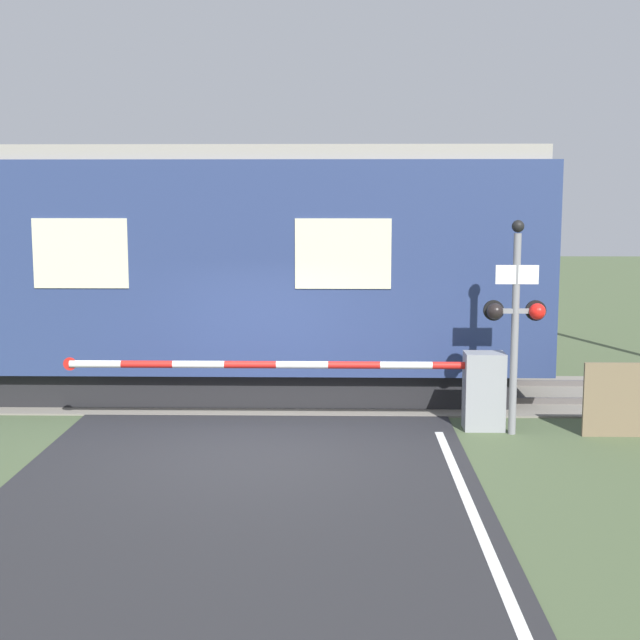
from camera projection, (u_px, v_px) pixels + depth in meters
name	position (u px, v px, depth m)	size (l,w,h in m)	color
ground_plane	(254.00, 452.00, 12.30)	(80.00, 80.00, 0.00)	#475638
track_bed	(273.00, 393.00, 15.82)	(36.00, 3.20, 0.13)	slate
train	(104.00, 271.00, 15.58)	(15.21, 2.78, 4.31)	black
crossing_barrier	(443.00, 386.00, 13.41)	(6.67, 0.44, 1.18)	gray
signal_post	(515.00, 314.00, 12.96)	(0.91, 0.26, 3.16)	gray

